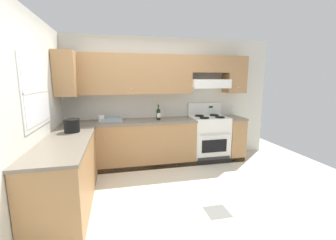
{
  "coord_description": "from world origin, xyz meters",
  "views": [
    {
      "loc": [
        -0.55,
        -3.11,
        1.71
      ],
      "look_at": [
        0.32,
        0.7,
        1.0
      ],
      "focal_mm": 24.14,
      "sensor_mm": 36.0,
      "label": 1
    }
  ],
  "objects_px": {
    "stove": "(209,138)",
    "paper_towel_roll": "(101,118)",
    "bucket": "(72,125)",
    "wine_bottle": "(158,113)",
    "bowl": "(112,120)"
  },
  "relations": [
    {
      "from": "stove",
      "to": "paper_towel_roll",
      "type": "distance_m",
      "value": 2.25
    },
    {
      "from": "stove",
      "to": "bowl",
      "type": "xyz_separation_m",
      "value": [
        -1.99,
        0.07,
        0.45
      ]
    },
    {
      "from": "paper_towel_roll",
      "to": "wine_bottle",
      "type": "bearing_deg",
      "value": -4.5
    },
    {
      "from": "bucket",
      "to": "bowl",
      "type": "bearing_deg",
      "value": 54.9
    },
    {
      "from": "bucket",
      "to": "paper_towel_roll",
      "type": "height_order",
      "value": "bucket"
    },
    {
      "from": "stove",
      "to": "wine_bottle",
      "type": "bearing_deg",
      "value": -179.68
    },
    {
      "from": "wine_bottle",
      "to": "paper_towel_roll",
      "type": "bearing_deg",
      "value": 175.5
    },
    {
      "from": "stove",
      "to": "paper_towel_roll",
      "type": "height_order",
      "value": "stove"
    },
    {
      "from": "stove",
      "to": "bowl",
      "type": "relative_size",
      "value": 3.07
    },
    {
      "from": "wine_bottle",
      "to": "bowl",
      "type": "relative_size",
      "value": 0.84
    },
    {
      "from": "bowl",
      "to": "bucket",
      "type": "bearing_deg",
      "value": -125.1
    },
    {
      "from": "bowl",
      "to": "bucket",
      "type": "relative_size",
      "value": 1.63
    },
    {
      "from": "stove",
      "to": "wine_bottle",
      "type": "xyz_separation_m",
      "value": [
        -1.09,
        -0.01,
        0.56
      ]
    },
    {
      "from": "bowl",
      "to": "stove",
      "type": "bearing_deg",
      "value": -1.92
    },
    {
      "from": "stove",
      "to": "bucket",
      "type": "height_order",
      "value": "stove"
    }
  ]
}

